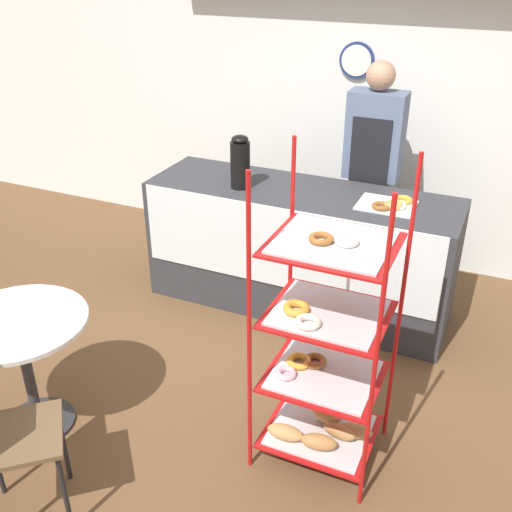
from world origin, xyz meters
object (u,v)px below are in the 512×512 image
pastry_rack (324,357)px  donut_tray_counter (391,205)px  cafe_table (22,347)px  person_worker (372,170)px  coffee_carafe (240,162)px

pastry_rack → donut_tray_counter: (-0.00, 1.33, 0.31)m
cafe_table → donut_tray_counter: (1.54, 1.81, 0.40)m
cafe_table → donut_tray_counter: bearing=49.6°
pastry_rack → person_worker: bearing=98.2°
cafe_table → coffee_carafe: coffee_carafe is taller
person_worker → coffee_carafe: size_ratio=4.64×
donut_tray_counter → person_worker: bearing=116.8°
pastry_rack → cafe_table: 1.61m
person_worker → coffee_carafe: (-0.79, -0.61, 0.14)m
person_worker → donut_tray_counter: size_ratio=4.73×
person_worker → donut_tray_counter: bearing=-63.2°
person_worker → pastry_rack: bearing=-81.8°
coffee_carafe → pastry_rack: bearing=-49.8°
coffee_carafe → donut_tray_counter: coffee_carafe is taller
pastry_rack → cafe_table: size_ratio=2.24×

